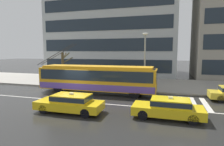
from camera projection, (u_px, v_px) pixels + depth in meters
ground_plane at (71, 97)px, 17.52m from camera, size 160.00×160.00×0.00m
sidewalk_slab at (103, 82)px, 26.08m from camera, size 80.00×10.00×0.14m
crosswalk_stripe_edge_near at (171, 102)px, 15.94m from camera, size 0.44×4.40×0.01m
crosswalk_stripe_inner_a at (182, 103)px, 15.68m from camera, size 0.44×4.40×0.01m
crosswalk_stripe_center at (194, 103)px, 15.42m from camera, size 0.44×4.40×0.01m
crosswalk_stripe_inner_b at (206, 104)px, 15.16m from camera, size 0.44×4.40×0.01m
lane_centre_line at (64, 100)px, 16.37m from camera, size 72.00×0.14×0.01m
trolleybus at (97, 78)px, 19.15m from camera, size 12.72×2.69×5.04m
taxi_oncoming_far at (168, 107)px, 11.97m from camera, size 4.38×1.79×1.39m
taxi_oncoming_near at (70, 102)px, 13.14m from camera, size 4.73×1.86×1.39m
pedestrian_at_shelter at (118, 74)px, 20.81m from camera, size 1.59×1.59×1.96m
pedestrian_approaching_curb at (89, 71)px, 23.99m from camera, size 1.09×1.09×1.96m
pedestrian_walking_past at (117, 72)px, 22.33m from camera, size 1.63×1.63×2.00m
pedestrian_waiting_by_pole at (74, 71)px, 24.67m from camera, size 1.18×1.18×1.99m
street_lamp at (145, 56)px, 19.64m from camera, size 0.60×0.32×6.02m
street_tree_bare at (63, 65)px, 25.03m from camera, size 1.87×1.44×3.99m
office_tower_corner_left at (114, 2)px, 37.30m from camera, size 24.10×13.91×28.03m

